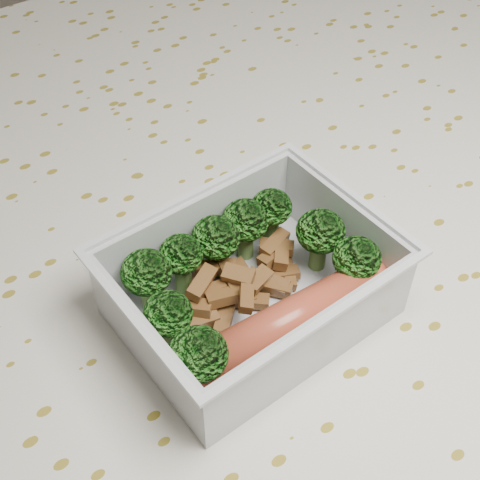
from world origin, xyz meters
TOP-DOWN VIEW (x-y plane):
  - dining_table at (0.00, 0.00)m, footprint 1.40×0.90m
  - tablecloth at (0.00, 0.00)m, footprint 1.46×0.96m
  - lunch_container at (-0.01, -0.04)m, footprint 0.19×0.15m
  - broccoli_florets at (-0.01, -0.03)m, footprint 0.16×0.11m
  - meat_pile at (-0.01, -0.03)m, footprint 0.10×0.07m
  - sausage at (-0.00, -0.08)m, footprint 0.16×0.03m

SIDE VIEW (x-z plane):
  - dining_table at x=0.00m, z-range 0.29..1.04m
  - tablecloth at x=0.00m, z-range 0.62..0.81m
  - meat_pile at x=-0.01m, z-range 0.76..0.79m
  - lunch_container at x=-0.01m, z-range 0.75..0.81m
  - sausage at x=0.00m, z-range 0.77..0.80m
  - broccoli_florets at x=-0.01m, z-range 0.77..0.82m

